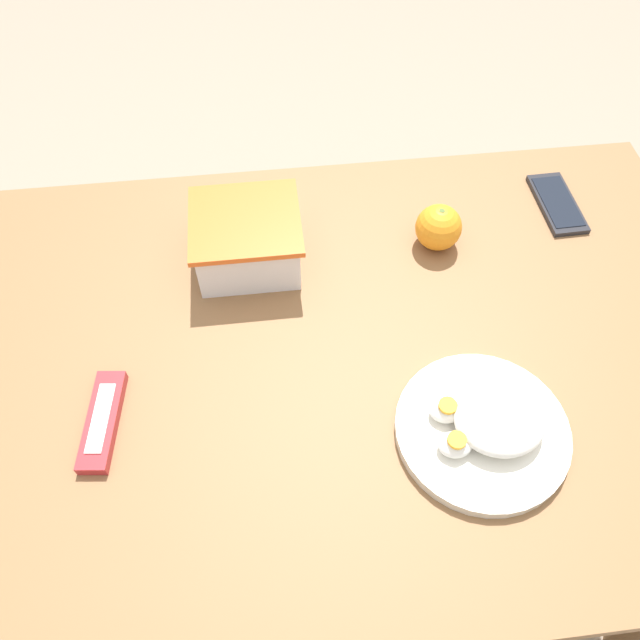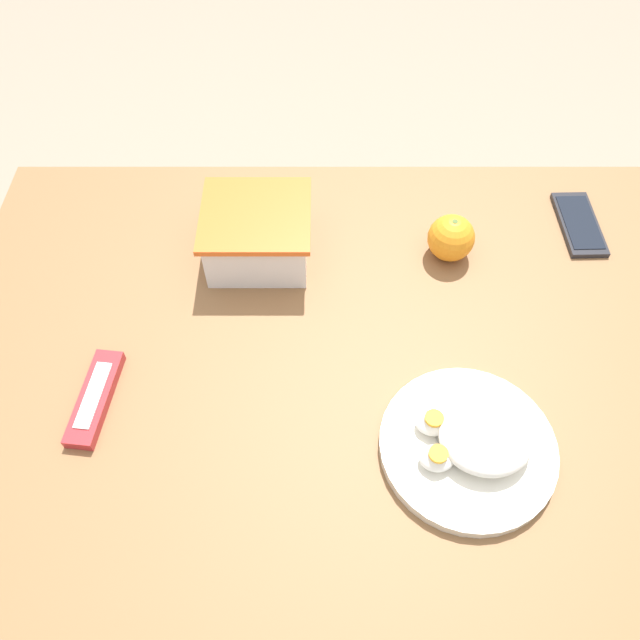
{
  "view_description": "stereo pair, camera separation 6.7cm",
  "coord_description": "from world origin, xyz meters",
  "px_view_note": "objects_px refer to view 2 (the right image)",
  "views": [
    {
      "loc": [
        -0.11,
        -0.52,
        1.57
      ],
      "look_at": [
        -0.04,
        0.04,
        0.78
      ],
      "focal_mm": 35.0,
      "sensor_mm": 36.0,
      "label": 1
    },
    {
      "loc": [
        -0.04,
        -0.52,
        1.57
      ],
      "look_at": [
        -0.04,
        0.04,
        0.78
      ],
      "focal_mm": 35.0,
      "sensor_mm": 36.0,
      "label": 2
    }
  ],
  "objects_px": {
    "food_container": "(259,237)",
    "orange_fruit": "(452,238)",
    "candy_bar": "(96,397)",
    "rice_plate": "(473,444)",
    "cell_phone": "(581,224)"
  },
  "relations": [
    {
      "from": "orange_fruit",
      "to": "cell_phone",
      "type": "bearing_deg",
      "value": 15.22
    },
    {
      "from": "orange_fruit",
      "to": "candy_bar",
      "type": "xyz_separation_m",
      "value": [
        -0.55,
        -0.29,
        -0.03
      ]
    },
    {
      "from": "food_container",
      "to": "orange_fruit",
      "type": "bearing_deg",
      "value": -0.02
    },
    {
      "from": "rice_plate",
      "to": "candy_bar",
      "type": "xyz_separation_m",
      "value": [
        -0.54,
        0.08,
        -0.01
      ]
    },
    {
      "from": "rice_plate",
      "to": "candy_bar",
      "type": "bearing_deg",
      "value": 171.86
    },
    {
      "from": "food_container",
      "to": "candy_bar",
      "type": "xyz_separation_m",
      "value": [
        -0.22,
        -0.29,
        -0.03
      ]
    },
    {
      "from": "cell_phone",
      "to": "rice_plate",
      "type": "bearing_deg",
      "value": -120.76
    },
    {
      "from": "orange_fruit",
      "to": "cell_phone",
      "type": "distance_m",
      "value": 0.26
    },
    {
      "from": "orange_fruit",
      "to": "candy_bar",
      "type": "height_order",
      "value": "orange_fruit"
    },
    {
      "from": "orange_fruit",
      "to": "rice_plate",
      "type": "xyz_separation_m",
      "value": [
        -0.01,
        -0.37,
        -0.02
      ]
    },
    {
      "from": "food_container",
      "to": "orange_fruit",
      "type": "height_order",
      "value": "food_container"
    },
    {
      "from": "rice_plate",
      "to": "cell_phone",
      "type": "relative_size",
      "value": 1.57
    },
    {
      "from": "rice_plate",
      "to": "cell_phone",
      "type": "height_order",
      "value": "rice_plate"
    },
    {
      "from": "orange_fruit",
      "to": "candy_bar",
      "type": "distance_m",
      "value": 0.62
    },
    {
      "from": "food_container",
      "to": "candy_bar",
      "type": "relative_size",
      "value": 1.13
    }
  ]
}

